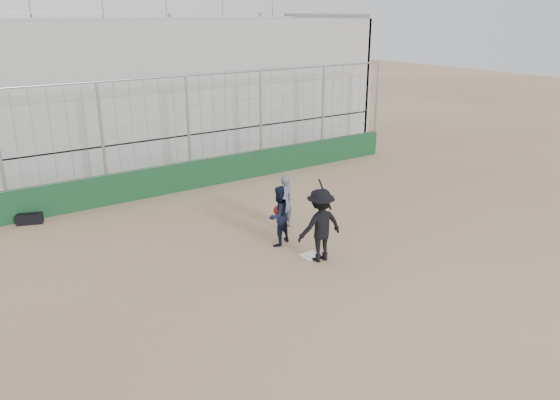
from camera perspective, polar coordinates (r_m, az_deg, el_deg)
ground at (r=14.34m, az=3.20°, el=-5.86°), size 90.00×90.00×0.00m
home_plate at (r=14.33m, az=3.21°, el=-5.81°), size 0.44×0.44×0.02m
backstop at (r=19.67m, az=-9.35°, el=3.86°), size 18.10×0.25×4.04m
bleachers at (r=23.79m, az=-14.91°, el=10.93°), size 20.25×6.70×6.98m
batter_at_plate at (r=13.78m, az=4.22°, el=-2.63°), size 1.28×0.84×2.04m
catcher_crouched at (r=14.78m, az=-0.15°, el=-2.66°), size 0.99×0.89×1.13m
umpire at (r=15.88m, az=0.44°, el=-0.46°), size 0.63×0.45×1.46m
equipment_bag at (r=18.02m, az=-24.69°, el=-1.79°), size 0.79×0.54×0.35m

